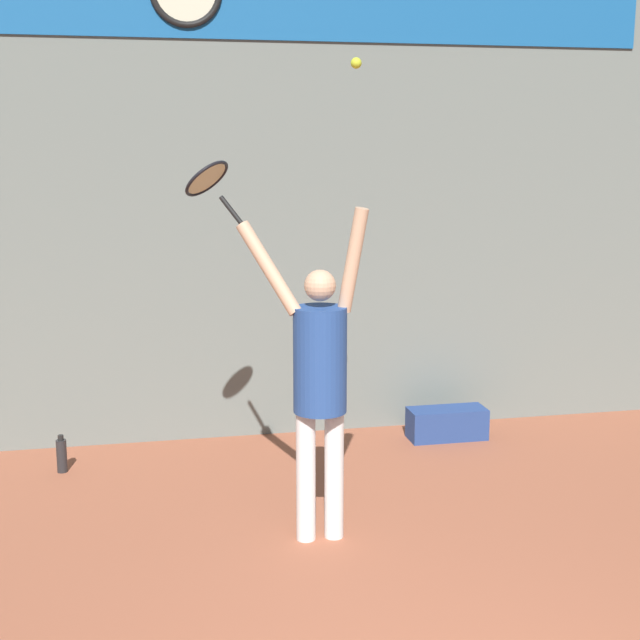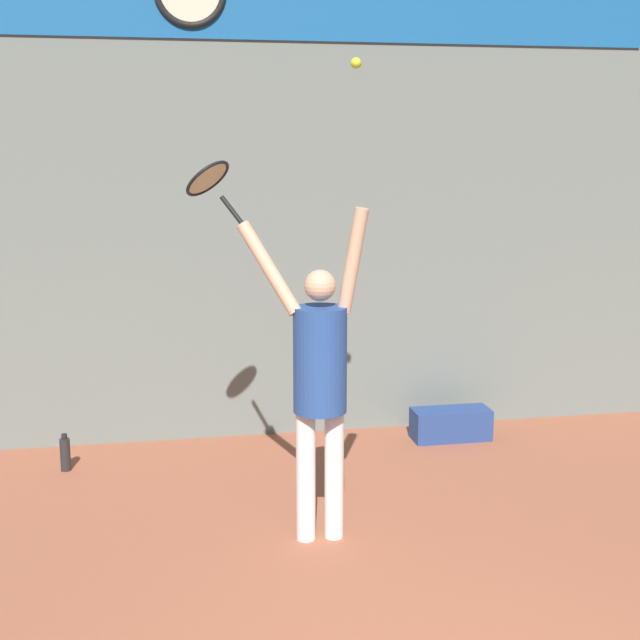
% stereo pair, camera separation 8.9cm
% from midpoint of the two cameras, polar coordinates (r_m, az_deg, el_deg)
% --- Properties ---
extents(back_wall, '(18.00, 0.10, 5.00)m').
position_cam_midpoint_polar(back_wall, '(7.97, -1.57, 10.24)').
color(back_wall, slate).
rests_on(back_wall, ground_plane).
extents(tennis_player, '(0.84, 0.49, 2.24)m').
position_cam_midpoint_polar(tennis_player, '(5.85, 0.39, -3.46)').
color(tennis_player, white).
rests_on(tennis_player, ground_plane).
extents(tennis_racket, '(0.44, 0.43, 0.42)m').
position_cam_midpoint_polar(tennis_racket, '(5.99, -6.66, 8.82)').
color(tennis_racket, black).
extents(tennis_ball, '(0.07, 0.07, 0.07)m').
position_cam_midpoint_polar(tennis_ball, '(5.64, 2.79, 16.11)').
color(tennis_ball, '#CCDB2D').
extents(water_bottle, '(0.08, 0.08, 0.31)m').
position_cam_midpoint_polar(water_bottle, '(7.65, -15.67, -8.25)').
color(water_bottle, '#262628').
rests_on(water_bottle, ground_plane).
extents(equipment_bag, '(0.70, 0.29, 0.28)m').
position_cam_midpoint_polar(equipment_bag, '(8.21, 8.68, -6.60)').
color(equipment_bag, navy).
rests_on(equipment_bag, ground_plane).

